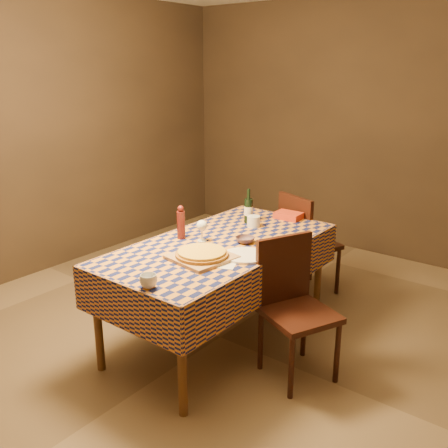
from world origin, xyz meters
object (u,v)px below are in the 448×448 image
Objects in this scene: dining_table at (220,253)px; chair_right at (293,299)px; wine_bottle at (248,210)px; chair_far at (304,239)px; cutting_board at (202,257)px; bowl at (245,240)px; pizza at (202,253)px; white_plate at (245,256)px.

dining_table is 1.98× the size of chair_right.
wine_bottle is 1.00m from chair_right.
wine_bottle is 0.69m from chair_far.
chair_right is at bearing 28.65° from cutting_board.
cutting_board is 0.88m from wine_bottle.
chair_right reaches higher than bowl.
chair_far is at bearing 90.24° from cutting_board.
chair_far reaches higher than dining_table.
dining_table is at bearing -76.95° from wine_bottle.
pizza is at bearing -75.16° from wine_bottle.
chair_right is (0.49, -0.14, -0.27)m from bowl.
pizza is 0.29m from white_plate.
cutting_board is 1.43m from chair_far.
cutting_board is at bearing -89.76° from chair_far.
cutting_board is 1.31× the size of wine_bottle.
wine_bottle is at bearing 123.56° from white_plate.
pizza is at bearing -95.18° from bowl.
wine_bottle is 0.96× the size of white_plate.
cutting_board is 1.25× the size of white_plate.
dining_table is 0.66m from chair_right.
white_plate is at bearing -54.69° from bowl.
dining_table is 0.21m from bowl.
wine_bottle is (-0.26, 0.41, 0.08)m from bowl.
chair_far reaches higher than bowl.
cutting_board is 0.39× the size of chair_far.
chair_right reaches higher than pizza.
wine_bottle reaches higher than chair_right.
chair_far reaches higher than white_plate.
chair_right is at bearing -64.17° from chair_far.
chair_far is at bearing 115.83° from chair_right.
chair_right reaches higher than cutting_board.
cutting_board is at bearing -151.35° from chair_right.
dining_table is at bearing 177.36° from chair_right.
pizza reaches higher than white_plate.
wine_bottle reaches higher than pizza.
wine_bottle reaches higher than bowl.
cutting_board reaches higher than dining_table.
white_plate is 1.24m from chair_far.
chair_far is at bearing 68.37° from wine_bottle.
wine_bottle is at bearing 122.57° from bowl.
wine_bottle is at bearing 104.84° from cutting_board.
dining_table is 1.10m from chair_far.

